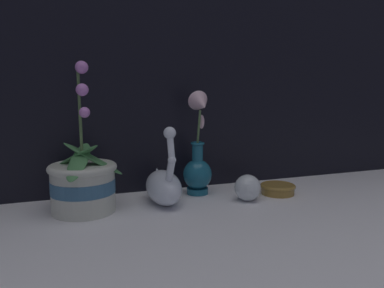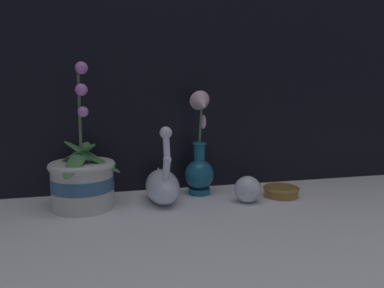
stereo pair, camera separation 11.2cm
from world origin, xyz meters
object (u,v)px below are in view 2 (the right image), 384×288
orchid_potted_plant (83,179)px  blue_vase (200,160)px  swan_figurine (162,184)px  glass_sphere (248,189)px  amber_dish (281,191)px

orchid_potted_plant → blue_vase: (0.35, 0.05, 0.03)m
swan_figurine → blue_vase: 0.15m
orchid_potted_plant → swan_figurine: (0.22, -0.00, -0.03)m
glass_sphere → amber_dish: size_ratio=0.71×
amber_dish → swan_figurine: bearing=176.3°
blue_vase → amber_dish: size_ratio=2.93×
blue_vase → glass_sphere: bearing=-44.6°
orchid_potted_plant → glass_sphere: 0.48m
orchid_potted_plant → amber_dish: bearing=-2.7°
glass_sphere → blue_vase: bearing=135.4°
orchid_potted_plant → swan_figurine: orchid_potted_plant is taller
swan_figurine → amber_dish: swan_figurine is taller
orchid_potted_plant → glass_sphere: size_ratio=5.12×
amber_dish → glass_sphere: bearing=-165.6°
swan_figurine → glass_sphere: bearing=-12.9°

